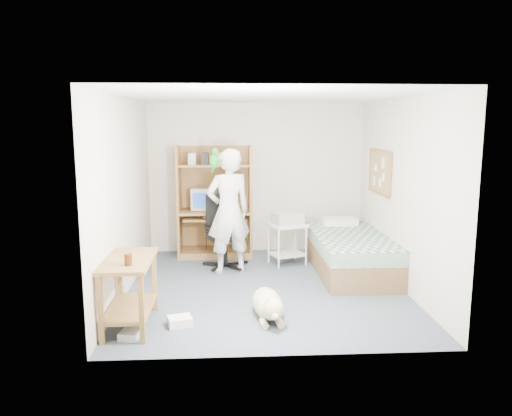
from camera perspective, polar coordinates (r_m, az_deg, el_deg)
The scene contains 21 objects.
floor at distance 6.75m, azimuth 1.07°, elevation -9.04°, with size 4.00×4.00×0.00m, color #414B58.
wall_back at distance 8.44m, azimuth 0.05°, elevation 3.43°, with size 3.60×0.02×2.50m, color silver.
wall_right at distance 6.84m, azimuth 16.32°, elevation 1.58°, with size 0.02×4.00×2.50m, color silver.
wall_left at distance 6.57m, azimuth -14.75°, elevation 1.34°, with size 0.02×4.00×2.50m, color silver.
ceiling at distance 6.41m, azimuth 1.14°, elevation 12.65°, with size 3.60×4.00×0.02m, color white.
computer_hutch at distance 8.23m, azimuth -4.71°, elevation 0.22°, with size 1.20×0.63×1.80m.
bed at distance 7.46m, azimuth 10.75°, elevation -5.08°, with size 1.02×2.02×0.66m.
side_desk at distance 5.54m, azimuth -14.28°, elevation -8.20°, with size 0.50×1.00×0.75m.
corkboard at distance 7.66m, azimuth 13.95°, elevation 4.02°, with size 0.04×0.94×0.66m.
office_chair at distance 7.62m, azimuth -3.67°, elevation -3.83°, with size 0.63×0.63×1.09m.
person at distance 7.22m, azimuth -3.16°, elevation -0.39°, with size 0.66×0.43×1.81m, color silver.
parrot at distance 7.14m, azimuth -4.81°, elevation 5.56°, with size 0.13×0.23×0.37m.
dog at distance 5.69m, azimuth 1.38°, elevation -10.92°, with size 0.39×1.01×0.38m.
printer_cart at distance 7.74m, azimuth 3.60°, elevation -3.37°, with size 0.64×0.58×0.64m.
printer at distance 7.67m, azimuth 3.63°, elevation -1.16°, with size 0.42×0.32×0.18m, color #A8A8A3.
crt_monitor at distance 8.22m, azimuth -5.95°, elevation 1.09°, with size 0.42×0.44×0.36m.
keyboard at distance 8.10m, azimuth -4.44°, elevation -1.01°, with size 0.45×0.16×0.03m, color beige.
pencil_cup at distance 8.14m, azimuth -2.15°, elevation 0.14°, with size 0.08×0.08×0.12m, color gold.
drink_glass at distance 5.21m, azimuth -14.40°, elevation -5.73°, with size 0.08×0.08×0.12m, color #421D0A.
floor_box_a at distance 5.59m, azimuth -8.70°, elevation -12.67°, with size 0.25×0.20×0.10m, color white.
floor_box_b at distance 5.40m, azimuth -14.19°, elevation -13.83°, with size 0.18×0.22×0.08m, color #B5B5B0.
Camera 1 is at (-0.50, -6.38, 2.16)m, focal length 35.00 mm.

